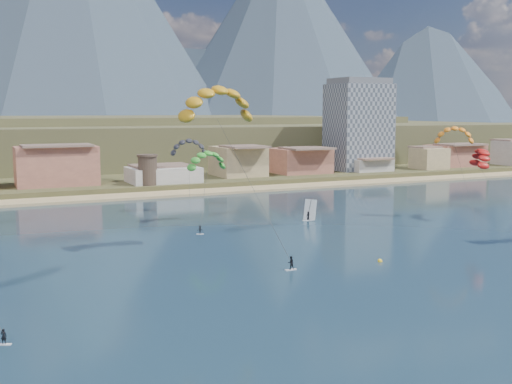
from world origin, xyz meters
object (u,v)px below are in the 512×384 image
at_px(kitesurfer_green, 207,158).
at_px(apartment_tower, 358,125).
at_px(watchtower, 148,170).
at_px(buoy, 380,261).
at_px(kitesurfer_yellow, 217,99).
at_px(windsurfer, 309,214).

bearing_deg(kitesurfer_green, apartment_tower, 38.63).
relative_size(watchtower, buoy, 12.14).
xyz_separation_m(kitesurfer_yellow, buoy, (19.12, -17.59, -24.33)).
height_order(apartment_tower, windsurfer, apartment_tower).
bearing_deg(kitesurfer_yellow, kitesurfer_green, 73.17).
xyz_separation_m(kitesurfer_green, buoy, (11.41, -43.08, -13.00)).
height_order(watchtower, buoy, watchtower).
bearing_deg(buoy, kitesurfer_yellow, 137.39).
bearing_deg(windsurfer, kitesurfer_green, 159.17).
relative_size(watchtower, kitesurfer_yellow, 0.29).
relative_size(watchtower, windsurfer, 1.97).
bearing_deg(kitesurfer_green, watchtower, 88.29).
xyz_separation_m(windsurfer, buoy, (-8.26, -35.59, -1.26)).
height_order(windsurfer, buoy, windsurfer).
bearing_deg(apartment_tower, kitesurfer_yellow, -134.55).
bearing_deg(windsurfer, apartment_tower, 49.59).
bearing_deg(watchtower, buoy, -84.02).
xyz_separation_m(watchtower, windsurfer, (18.14, -58.65, -4.98)).
relative_size(apartment_tower, watchtower, 3.72).
height_order(apartment_tower, kitesurfer_green, apartment_tower).
distance_m(kitesurfer_yellow, buoy, 35.59).
bearing_deg(watchtower, kitesurfer_yellow, -96.87).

